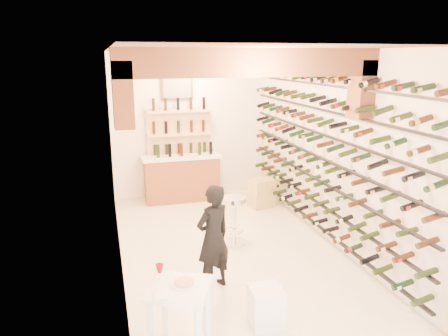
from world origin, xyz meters
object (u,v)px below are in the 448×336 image
back_counter (182,177)px  chrome_barstool (234,217)px  crate_lower (261,200)px  tasting_table (179,300)px  wine_rack (317,152)px  person (213,238)px  white_stool (266,306)px

back_counter → chrome_barstool: size_ratio=2.06×
crate_lower → tasting_table: bearing=-120.6°
wine_rack → person: bearing=-151.2°
chrome_barstool → crate_lower: 1.97m
wine_rack → person: size_ratio=3.86×
tasting_table → white_stool: 1.23m
back_counter → chrome_barstool: (0.43, -2.51, -0.05)m
tasting_table → white_stool: tasting_table is taller
tasting_table → crate_lower: (2.49, 4.21, -0.55)m
wine_rack → tasting_table: bearing=-138.4°
back_counter → crate_lower: (1.53, -0.91, -0.38)m
tasting_table → chrome_barstool: (1.38, 2.61, -0.23)m
back_counter → person: bearing=-94.0°
tasting_table → white_stool: (1.08, 0.34, -0.47)m
wine_rack → white_stool: 3.03m
tasting_table → person: 1.49m
tasting_table → white_stool: bearing=42.1°
back_counter → white_stool: back_counter is taller
wine_rack → back_counter: size_ratio=3.35×
back_counter → person: 3.81m
white_stool → crate_lower: (1.41, 3.87, -0.08)m
wine_rack → crate_lower: 2.25m
tasting_table → person: person is taller
back_counter → white_stool: (0.12, -4.78, -0.30)m
tasting_table → back_counter: bearing=104.2°
wine_rack → back_counter: (-1.83, 2.65, -1.02)m
white_stool → crate_lower: bearing=70.0°
tasting_table → chrome_barstool: bearing=86.8°
back_counter → crate_lower: size_ratio=3.37×
chrome_barstool → crate_lower: chrome_barstool is taller
wine_rack → chrome_barstool: bearing=174.3°
wine_rack → chrome_barstool: size_ratio=6.91×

